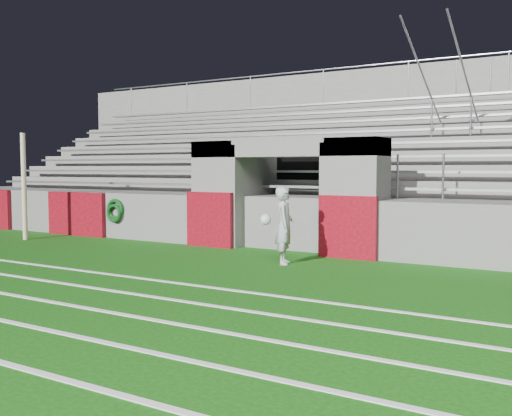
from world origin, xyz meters
The scene contains 5 objects.
ground centered at (0.00, 0.00, 0.00)m, with size 90.00×90.00×0.00m, color #114D0C.
field_post centered at (-6.94, 1.55, 1.44)m, with size 0.13×0.13×2.88m, color beige.
stadium_structure centered at (0.00, 7.97, 1.49)m, with size 26.00×8.48×5.42m.
goalkeeper_with_ball centered at (0.95, 1.64, 0.79)m, with size 0.66×0.74×1.57m.
hose_coil centered at (-4.98, 2.93, 0.77)m, with size 0.58×0.15×0.66m.
Camera 1 is at (6.29, -8.48, 1.94)m, focal length 40.00 mm.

